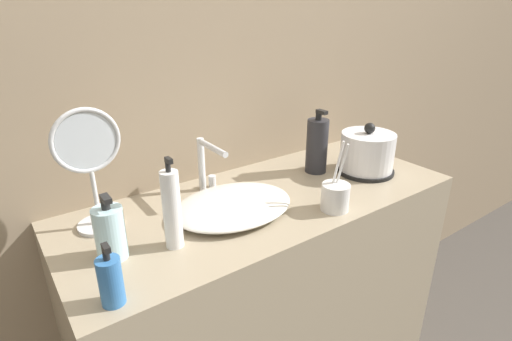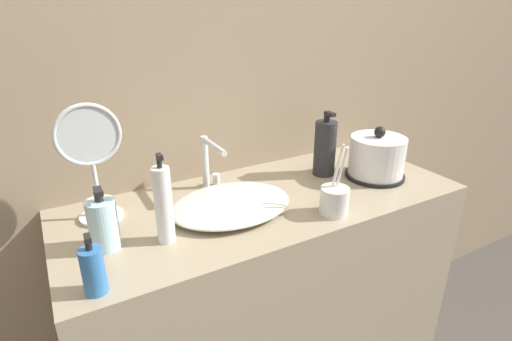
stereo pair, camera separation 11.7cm
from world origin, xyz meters
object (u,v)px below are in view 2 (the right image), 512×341
(toothbrush_cup, at_px, (334,200))
(lotion_bottle, at_px, (103,224))
(electric_kettle, at_px, (377,159))
(shampoo_bottle, at_px, (325,148))
(vanity_mirror, at_px, (92,158))
(mouthwash_bottle, at_px, (93,270))
(faucet, at_px, (209,160))
(hand_cream_bottle, at_px, (164,205))

(toothbrush_cup, bearing_deg, lotion_bottle, 166.99)
(electric_kettle, bearing_deg, shampoo_bottle, 142.67)
(electric_kettle, distance_m, vanity_mirror, 0.89)
(shampoo_bottle, relative_size, mouthwash_bottle, 1.61)
(electric_kettle, bearing_deg, faucet, 161.21)
(electric_kettle, distance_m, shampoo_bottle, 0.18)
(lotion_bottle, relative_size, hand_cream_bottle, 0.70)
(faucet, xyz_separation_m, toothbrush_cup, (0.24, -0.32, -0.06))
(lotion_bottle, xyz_separation_m, shampoo_bottle, (0.75, 0.10, 0.03))
(faucet, height_order, vanity_mirror, vanity_mirror)
(faucet, relative_size, electric_kettle, 0.87)
(faucet, bearing_deg, shampoo_bottle, -10.83)
(mouthwash_bottle, bearing_deg, hand_cream_bottle, 32.03)
(lotion_bottle, xyz_separation_m, mouthwash_bottle, (-0.05, -0.16, -0.01))
(faucet, bearing_deg, lotion_bottle, -153.20)
(mouthwash_bottle, bearing_deg, shampoo_bottle, 18.14)
(hand_cream_bottle, xyz_separation_m, vanity_mirror, (-0.12, 0.20, 0.08))
(faucet, distance_m, vanity_mirror, 0.35)
(toothbrush_cup, distance_m, mouthwash_bottle, 0.64)
(mouthwash_bottle, relative_size, hand_cream_bottle, 0.59)
(vanity_mirror, bearing_deg, lotion_bottle, -95.45)
(lotion_bottle, bearing_deg, toothbrush_cup, -13.01)
(shampoo_bottle, bearing_deg, faucet, 169.17)
(lotion_bottle, xyz_separation_m, vanity_mirror, (0.02, 0.16, 0.11))
(vanity_mirror, bearing_deg, shampoo_bottle, -4.51)
(toothbrush_cup, height_order, hand_cream_bottle, hand_cream_bottle)
(shampoo_bottle, distance_m, vanity_mirror, 0.74)
(electric_kettle, height_order, toothbrush_cup, toothbrush_cup)
(toothbrush_cup, distance_m, shampoo_bottle, 0.29)
(toothbrush_cup, bearing_deg, mouthwash_bottle, -178.19)
(lotion_bottle, height_order, vanity_mirror, vanity_mirror)
(vanity_mirror, bearing_deg, mouthwash_bottle, -101.37)
(electric_kettle, height_order, vanity_mirror, vanity_mirror)
(lotion_bottle, bearing_deg, faucet, 26.80)
(hand_cream_bottle, distance_m, vanity_mirror, 0.25)
(lotion_bottle, bearing_deg, shampoo_bottle, 7.85)
(toothbrush_cup, xyz_separation_m, hand_cream_bottle, (-0.46, 0.10, 0.06))
(lotion_bottle, distance_m, mouthwash_bottle, 0.17)
(toothbrush_cup, relative_size, vanity_mirror, 0.63)
(electric_kettle, height_order, shampoo_bottle, shampoo_bottle)
(electric_kettle, height_order, lotion_bottle, electric_kettle)
(shampoo_bottle, relative_size, hand_cream_bottle, 0.96)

